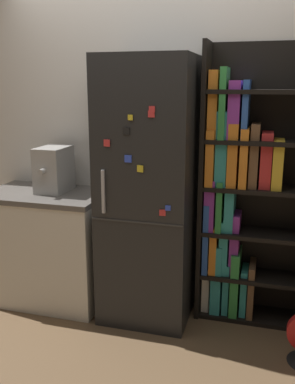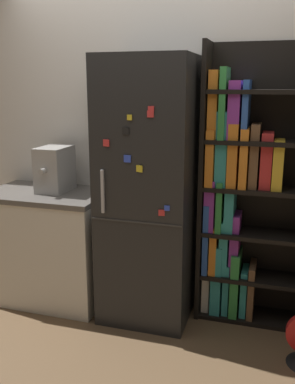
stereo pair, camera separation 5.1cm
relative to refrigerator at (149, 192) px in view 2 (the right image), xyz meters
name	(u,v)px [view 2 (the right image)]	position (x,y,z in m)	size (l,w,h in m)	color
ground_plane	(143,320)	(0.00, -0.14, -0.97)	(16.00, 16.00, 0.00)	brown
wall_back	(161,142)	(0.00, 0.33, 0.33)	(8.00, 0.05, 2.60)	silver
refrigerator	(149,192)	(0.00, 0.00, 0.00)	(0.65, 0.64, 1.94)	black
bookshelf	(249,197)	(0.71, 0.17, -0.03)	(0.93, 0.33, 2.04)	black
kitchen_counter	(50,245)	(-0.85, 0.00, -0.51)	(0.96, 0.63, 0.91)	silver
espresso_machine	(55,169)	(-0.79, 0.05, 0.12)	(0.21, 0.38, 0.35)	#A5A39E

